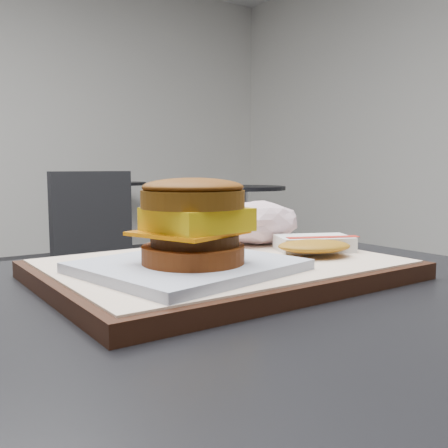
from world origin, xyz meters
TOP-DOWN VIEW (x-y plane):
  - serving_tray at (0.06, 0.05)m, footprint 0.38×0.28m
  - breakfast_sandwich at (0.00, 0.02)m, footprint 0.22×0.20m
  - hash_brown at (0.18, 0.03)m, footprint 0.13×0.12m
  - crumpled_wrapper at (0.17, 0.13)m, footprint 0.13×0.10m
  - neighbor_chair at (0.39, 1.67)m, footprint 0.64×0.51m
  - bg_table_near at (2.20, 2.80)m, footprint 0.66×0.66m
  - bg_table_far at (1.80, 4.50)m, footprint 0.66×0.66m

SIDE VIEW (x-z plane):
  - neighbor_chair at x=0.39m, z-range 0.07..0.95m
  - bg_table_near at x=2.20m, z-range 0.19..0.94m
  - bg_table_far at x=1.80m, z-range 0.19..0.94m
  - serving_tray at x=0.06m, z-range 0.77..0.79m
  - hash_brown at x=0.18m, z-range 0.79..0.81m
  - crumpled_wrapper at x=0.17m, z-range 0.79..0.85m
  - breakfast_sandwich at x=0.00m, z-range 0.78..0.88m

